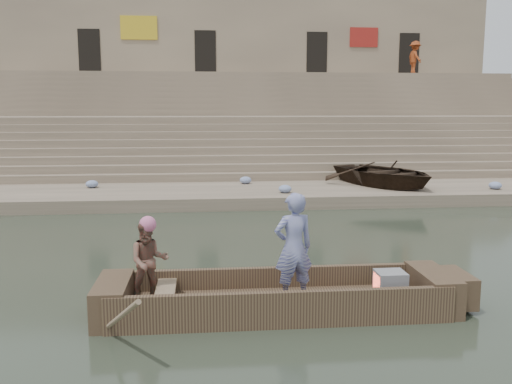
{
  "coord_description": "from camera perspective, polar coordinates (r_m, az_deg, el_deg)",
  "views": [
    {
      "loc": [
        -2.24,
        -10.85,
        3.23
      ],
      "look_at": [
        -1.1,
        0.87,
        1.4
      ],
      "focal_mm": 38.4,
      "sensor_mm": 36.0,
      "label": 1
    }
  ],
  "objects": [
    {
      "name": "ground",
      "position": [
        11.54,
        5.92,
        -7.47
      ],
      "size": [
        120.0,
        120.0,
        0.0
      ],
      "primitive_type": "plane",
      "color": "#293326",
      "rests_on": "ground"
    },
    {
      "name": "lower_landing",
      "position": [
        19.22,
        1.21,
        -0.24
      ],
      "size": [
        32.0,
        4.0,
        0.4
      ],
      "primitive_type": "cube",
      "color": "gray",
      "rests_on": "ground"
    },
    {
      "name": "mid_landing",
      "position": [
        26.51,
        -0.69,
        4.87
      ],
      "size": [
        32.0,
        3.0,
        2.8
      ],
      "primitive_type": "cube",
      "color": "gray",
      "rests_on": "ground"
    },
    {
      "name": "upper_landing",
      "position": [
        33.43,
        -1.72,
        7.74
      ],
      "size": [
        32.0,
        3.0,
        5.2
      ],
      "primitive_type": "cube",
      "color": "gray",
      "rests_on": "ground"
    },
    {
      "name": "ghat_steps",
      "position": [
        28.16,
        -0.99,
        5.91
      ],
      "size": [
        32.0,
        11.0,
        5.2
      ],
      "color": "gray",
      "rests_on": "ground"
    },
    {
      "name": "building_wall",
      "position": [
        37.49,
        -2.16,
        12.45
      ],
      "size": [
        32.0,
        5.07,
        11.2
      ],
      "color": "tan",
      "rests_on": "ground"
    },
    {
      "name": "main_rowboat",
      "position": [
        8.86,
        2.24,
        -11.78
      ],
      "size": [
        5.0,
        1.3,
        0.22
      ],
      "primitive_type": "cube",
      "color": "brown",
      "rests_on": "ground"
    },
    {
      "name": "rowboat_trim",
      "position": [
        8.82,
        3.59,
        -10.53
      ],
      "size": [
        6.04,
        2.63,
        1.96
      ],
      "color": "brown",
      "rests_on": "ground"
    },
    {
      "name": "standing_man",
      "position": [
        8.51,
        3.93,
        -5.8
      ],
      "size": [
        0.7,
        0.54,
        1.72
      ],
      "primitive_type": "imported",
      "rotation": [
        0.0,
        0.0,
        3.37
      ],
      "color": "navy",
      "rests_on": "main_rowboat"
    },
    {
      "name": "rowing_man",
      "position": [
        8.72,
        -11.09,
        -7.08
      ],
      "size": [
        0.71,
        0.6,
        1.29
      ],
      "primitive_type": "imported",
      "rotation": [
        0.0,
        0.0,
        0.19
      ],
      "color": "#21654D",
      "rests_on": "main_rowboat"
    },
    {
      "name": "television",
      "position": [
        9.18,
        13.75,
        -9.25
      ],
      "size": [
        0.46,
        0.42,
        0.4
      ],
      "color": "gray",
      "rests_on": "main_rowboat"
    },
    {
      "name": "beached_rowboat",
      "position": [
        20.4,
        13.19,
        1.92
      ],
      "size": [
        4.7,
        5.33,
        0.92
      ],
      "primitive_type": "imported",
      "rotation": [
        0.0,
        0.0,
        0.43
      ],
      "color": "#2D2116",
      "rests_on": "lower_landing"
    },
    {
      "name": "pedestrian",
      "position": [
        34.97,
        16.22,
        13.3
      ],
      "size": [
        0.83,
        1.31,
        1.93
      ],
      "primitive_type": "imported",
      "rotation": [
        0.0,
        0.0,
        1.67
      ],
      "color": "#8F3918",
      "rests_on": "upper_landing"
    },
    {
      "name": "cloth_bundles",
      "position": [
        18.99,
        -4.43,
        0.63
      ],
      "size": [
        19.29,
        2.78,
        0.26
      ],
      "color": "#3F5999",
      "rests_on": "lower_landing"
    }
  ]
}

